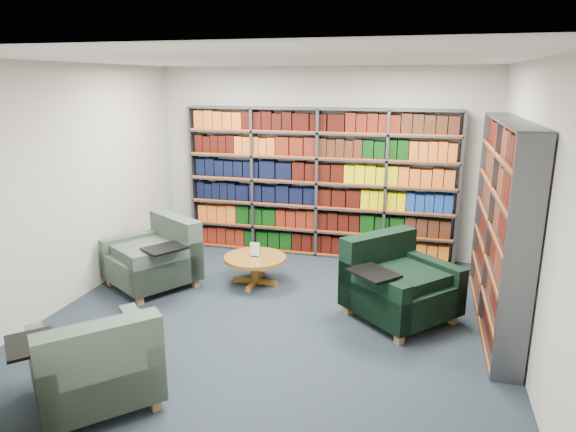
% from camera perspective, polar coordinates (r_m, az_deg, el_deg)
% --- Properties ---
extents(room_shell, '(5.02, 5.02, 2.82)m').
position_cam_1_polar(room_shell, '(5.39, -1.65, 2.01)').
color(room_shell, black).
rests_on(room_shell, ground).
extents(bookshelf_back, '(4.00, 0.28, 2.20)m').
position_cam_1_polar(bookshelf_back, '(7.68, 3.37, 3.59)').
color(bookshelf_back, '#47494F').
rests_on(bookshelf_back, ground).
extents(bookshelf_right, '(0.28, 2.50, 2.20)m').
position_cam_1_polar(bookshelf_right, '(5.89, 22.58, -1.07)').
color(bookshelf_right, '#47494F').
rests_on(bookshelf_right, ground).
extents(chair_teal_left, '(1.32, 1.32, 0.87)m').
position_cam_1_polar(chair_teal_left, '(6.89, -14.22, -4.63)').
color(chair_teal_left, '#0B2C38').
rests_on(chair_teal_left, ground).
extents(chair_green_right, '(1.40, 1.40, 0.90)m').
position_cam_1_polar(chair_green_right, '(5.94, 11.76, -7.55)').
color(chair_green_right, black).
rests_on(chair_green_right, ground).
extents(chair_teal_front, '(1.31, 1.31, 0.84)m').
position_cam_1_polar(chair_teal_front, '(4.61, -20.52, -15.58)').
color(chair_teal_front, '#0B2C38').
rests_on(chair_teal_front, ground).
extents(coffee_table, '(0.81, 0.81, 0.57)m').
position_cam_1_polar(coffee_table, '(6.72, -3.68, -5.14)').
color(coffee_table, olive).
rests_on(coffee_table, ground).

